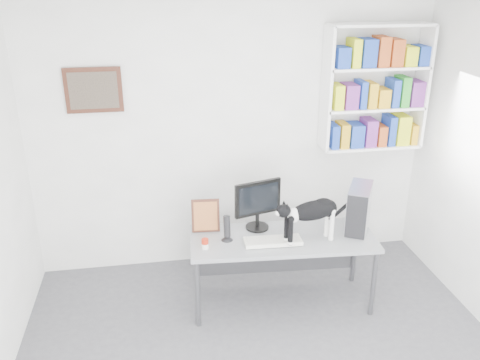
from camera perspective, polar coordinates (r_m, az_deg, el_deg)
The scene contains 11 objects.
room at distance 3.32m, azimuth 4.57°, elevation -5.83°, with size 4.01×4.01×2.70m.
bookshelf at distance 5.25m, azimuth 14.91°, elevation 9.97°, with size 1.03×0.28×1.24m, color white.
wall_art at distance 4.93m, azimuth -16.12°, elevation 9.67°, with size 0.52×0.04×0.42m, color #482317.
desk at distance 4.80m, azimuth 4.68°, elevation -10.03°, with size 1.66×0.65×0.69m, color gray.
monitor at distance 4.66m, azimuth 1.97°, elevation -2.78°, with size 0.45×0.22×0.48m, color black.
keyboard at distance 4.51m, azimuth 3.71°, elevation -6.84°, with size 0.50×0.19×0.04m, color silver.
pc_tower at distance 4.78m, azimuth 13.21°, elevation -3.07°, with size 0.19×0.42×0.42m, color #B2B2B7.
speaker at distance 4.50m, azimuth -1.48°, elevation -5.39°, with size 0.11×0.11×0.25m, color black.
leaning_print at distance 4.66m, azimuth -3.89°, elevation -3.95°, with size 0.26×0.10×0.32m, color #482317.
soup_can at distance 4.42m, azimuth -3.95°, elevation -7.15°, with size 0.06×0.06×0.09m, color #B5230F.
cat at distance 4.48m, azimuth 8.01°, elevation -4.58°, with size 0.66×0.18×0.41m, color black, non-canonical shape.
Camera 1 is at (-0.75, -2.83, 2.91)m, focal length 38.00 mm.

